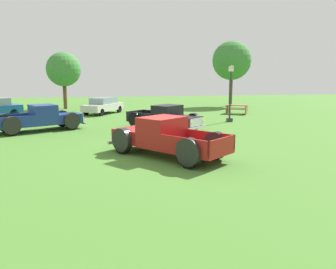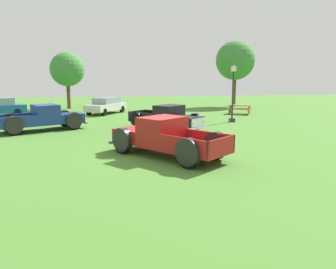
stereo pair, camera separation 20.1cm
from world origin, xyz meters
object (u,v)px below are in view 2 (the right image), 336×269
object	(u,v)px
lamp_post_near	(233,92)
oak_tree_east	(235,61)
pickup_truck_foreground	(161,137)
sedan_distant_b	(106,105)
picnic_table	(240,108)
oak_tree_west	(67,70)
pickup_truck_behind_left	(170,118)
pickup_truck_behind_right	(47,118)

from	to	relation	value
lamp_post_near	oak_tree_east	world-z (taller)	oak_tree_east
pickup_truck_foreground	sedan_distant_b	bearing A→B (deg)	98.46
picnic_table	oak_tree_west	xyz separation A→B (m)	(-14.98, 7.56, 3.35)
pickup_truck_foreground	sedan_distant_b	distance (m)	16.10
pickup_truck_behind_left	oak_tree_west	bearing A→B (deg)	117.13
oak_tree_west	pickup_truck_behind_right	bearing A→B (deg)	-88.64
pickup_truck_behind_left	oak_tree_west	xyz separation A→B (m)	(-7.60, 14.83, 3.14)
picnic_table	oak_tree_east	world-z (taller)	oak_tree_east
pickup_truck_foreground	oak_tree_west	size ratio (longest dim) A/B	0.93
pickup_truck_behind_left	lamp_post_near	world-z (taller)	lamp_post_near
pickup_truck_foreground	oak_tree_west	bearing A→B (deg)	106.03
pickup_truck_behind_right	oak_tree_west	bearing A→B (deg)	91.36
pickup_truck_foreground	pickup_truck_behind_left	world-z (taller)	pickup_truck_foreground
picnic_table	oak_tree_west	world-z (taller)	oak_tree_west
pickup_truck_behind_right	oak_tree_west	xyz separation A→B (m)	(-0.32, 13.70, 3.12)
sedan_distant_b	lamp_post_near	xyz separation A→B (m)	(8.84, -6.86, 1.35)
oak_tree_east	oak_tree_west	xyz separation A→B (m)	(-17.27, 0.21, -0.98)
pickup_truck_behind_left	picnic_table	distance (m)	10.36
pickup_truck_behind_right	picnic_table	size ratio (longest dim) A/B	2.30
sedan_distant_b	pickup_truck_foreground	bearing A→B (deg)	-81.54
sedan_distant_b	oak_tree_east	xyz separation A→B (m)	(13.54, 5.06, 4.10)
pickup_truck_foreground	picnic_table	bearing A→B (deg)	56.89
pickup_truck_behind_right	lamp_post_near	world-z (taller)	lamp_post_near
pickup_truck_behind_right	oak_tree_east	distance (m)	22.04
sedan_distant_b	oak_tree_east	size ratio (longest dim) A/B	0.64
lamp_post_near	oak_tree_west	world-z (taller)	oak_tree_west
pickup_truck_behind_right	lamp_post_near	bearing A→B (deg)	7.31
pickup_truck_behind_right	lamp_post_near	xyz separation A→B (m)	(12.24, 1.57, 1.34)
pickup_truck_behind_left	picnic_table	world-z (taller)	pickup_truck_behind_left
oak_tree_east	pickup_truck_behind_right	bearing A→B (deg)	-141.48
sedan_distant_b	oak_tree_east	world-z (taller)	oak_tree_east
pickup_truck_behind_right	picnic_table	xyz separation A→B (m)	(14.66, 6.14, -0.24)
oak_tree_east	pickup_truck_behind_left	bearing A→B (deg)	-123.49
pickup_truck_behind_right	picnic_table	world-z (taller)	pickup_truck_behind_right
lamp_post_near	oak_tree_west	distance (m)	17.55
pickup_truck_foreground	sedan_distant_b	world-z (taller)	pickup_truck_foreground
pickup_truck_behind_left	lamp_post_near	size ratio (longest dim) A/B	1.20
oak_tree_west	picnic_table	bearing A→B (deg)	-26.76
lamp_post_near	pickup_truck_behind_left	bearing A→B (deg)	-151.48
pickup_truck_foreground	picnic_table	world-z (taller)	pickup_truck_foreground
sedan_distant_b	oak_tree_east	bearing A→B (deg)	20.47
pickup_truck_behind_left	oak_tree_east	distance (m)	18.00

